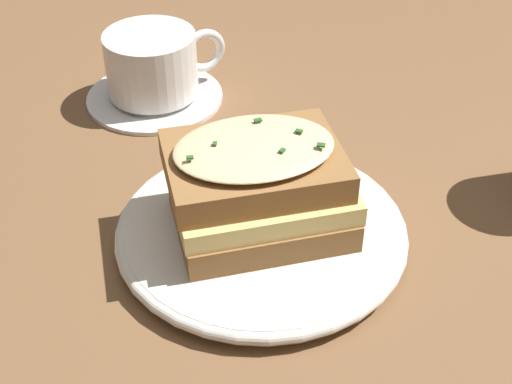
% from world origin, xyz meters
% --- Properties ---
extents(ground_plane, '(2.40, 2.40, 0.00)m').
position_xyz_m(ground_plane, '(0.00, 0.00, 0.00)').
color(ground_plane, brown).
extents(dinner_plate, '(0.23, 0.23, 0.02)m').
position_xyz_m(dinner_plate, '(0.00, -0.00, 0.01)').
color(dinner_plate, silver).
rests_on(dinner_plate, ground_plane).
extents(sandwich, '(0.16, 0.14, 0.07)m').
position_xyz_m(sandwich, '(0.00, -0.01, 0.05)').
color(sandwich, olive).
rests_on(sandwich, dinner_plate).
extents(teacup_with_saucer, '(0.15, 0.14, 0.07)m').
position_xyz_m(teacup_with_saucer, '(-0.04, -0.24, 0.03)').
color(teacup_with_saucer, white).
rests_on(teacup_with_saucer, ground_plane).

